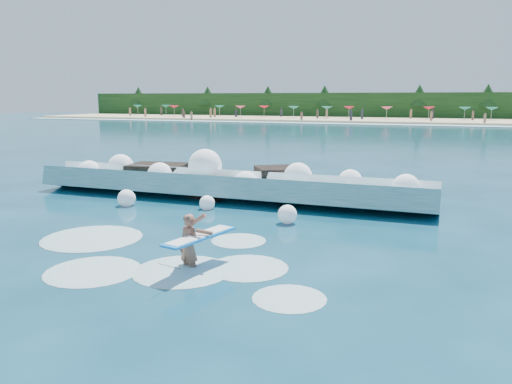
{
  "coord_description": "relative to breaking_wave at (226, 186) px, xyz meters",
  "views": [
    {
      "loc": [
        6.81,
        -12.02,
        4.04
      ],
      "look_at": [
        1.5,
        2.0,
        1.2
      ],
      "focal_mm": 35.0,
      "sensor_mm": 36.0,
      "label": 1
    }
  ],
  "objects": [
    {
      "name": "beach_umbrellas",
      "position": [
        1.31,
        73.19,
        1.75
      ],
      "size": [
        112.54,
        6.74,
        0.5
      ],
      "color": "#127469",
      "rests_on": "ground"
    },
    {
      "name": "beachgoers",
      "position": [
        -1.53,
        68.52,
        0.58
      ],
      "size": [
        105.19,
        13.96,
        1.93
      ],
      "color": "#3F332D",
      "rests_on": "ground"
    },
    {
      "name": "beach",
      "position": [
        1.44,
        71.7,
        -0.3
      ],
      "size": [
        140.0,
        20.0,
        0.4
      ],
      "primitive_type": "cube",
      "color": "tan",
      "rests_on": "ground"
    },
    {
      "name": "wave_spray",
      "position": [
        -0.59,
        -0.03,
        0.42
      ],
      "size": [
        14.8,
        4.52,
        2.01
      ],
      "color": "white",
      "rests_on": "ground"
    },
    {
      "name": "treeline",
      "position": [
        1.44,
        81.7,
        2.0
      ],
      "size": [
        140.0,
        4.0,
        5.0
      ],
      "primitive_type": "cube",
      "color": "black",
      "rests_on": "ground"
    },
    {
      "name": "surf_foam",
      "position": [
        1.18,
        -7.74,
        -0.5
      ],
      "size": [
        8.94,
        5.53,
        0.15
      ],
      "color": "silver",
      "rests_on": "ground"
    },
    {
      "name": "rock_cluster",
      "position": [
        -1.09,
        0.81,
        -0.04
      ],
      "size": [
        8.35,
        3.44,
        1.43
      ],
      "color": "black",
      "rests_on": "ground"
    },
    {
      "name": "breaking_wave",
      "position": [
        0.0,
        0.0,
        0.0
      ],
      "size": [
        16.49,
        2.64,
        1.42
      ],
      "color": "teal",
      "rests_on": "ground"
    },
    {
      "name": "surfer_with_board",
      "position": [
        2.74,
        -8.14,
        0.09
      ],
      "size": [
        1.11,
        2.83,
        1.6
      ],
      "color": "brown",
      "rests_on": "ground"
    },
    {
      "name": "ground",
      "position": [
        1.44,
        -6.3,
        -0.5
      ],
      "size": [
        200.0,
        200.0,
        0.0
      ],
      "primitive_type": "plane",
      "color": "#083443",
      "rests_on": "ground"
    },
    {
      "name": "wet_band",
      "position": [
        1.44,
        60.7,
        -0.46
      ],
      "size": [
        140.0,
        5.0,
        0.08
      ],
      "primitive_type": "cube",
      "color": "silver",
      "rests_on": "ground"
    }
  ]
}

